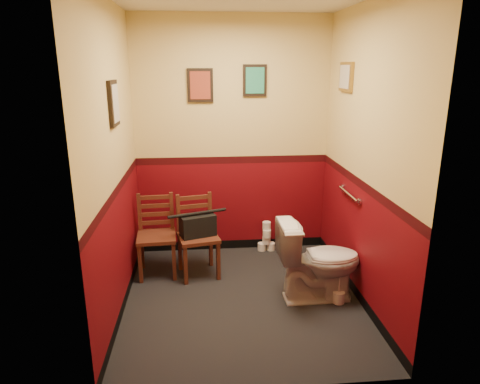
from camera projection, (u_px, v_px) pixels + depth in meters
name	position (u px, v px, depth m)	size (l,w,h in m)	color
floor	(242.00, 299.00, 4.11)	(2.20, 2.40, 0.00)	black
wall_back	(232.00, 139.00, 4.87)	(2.20, 2.70, 0.00)	#5C070E
wall_front	(262.00, 204.00, 2.58)	(2.20, 2.70, 0.00)	#5C070E
wall_left	(114.00, 164.00, 3.63)	(2.40, 2.70, 0.00)	#5C070E
wall_right	(365.00, 159.00, 3.83)	(2.40, 2.70, 0.00)	#5C070E
grab_bar	(349.00, 194.00, 4.17)	(0.05, 0.56, 0.06)	silver
framed_print_back_a	(200.00, 85.00, 4.65)	(0.28, 0.04, 0.36)	black
framed_print_back_b	(255.00, 80.00, 4.69)	(0.26, 0.04, 0.34)	black
framed_print_left	(114.00, 103.00, 3.59)	(0.04, 0.30, 0.38)	black
framed_print_right	(346.00, 77.00, 4.20)	(0.04, 0.34, 0.28)	olive
toilet	(319.00, 261.00, 4.03)	(0.44, 0.79, 0.77)	white
toilet_brush	(339.00, 296.00, 4.03)	(0.11, 0.11, 0.40)	silver
chair_left	(157.00, 235.00, 4.53)	(0.43, 0.43, 0.86)	#59291A
chair_right	(197.00, 236.00, 4.51)	(0.47, 0.47, 0.86)	#59291A
handbag	(198.00, 225.00, 4.44)	(0.40, 0.29, 0.26)	black
tp_stack	(266.00, 238.00, 5.16)	(0.21, 0.13, 0.36)	silver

